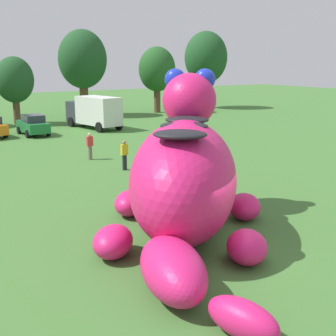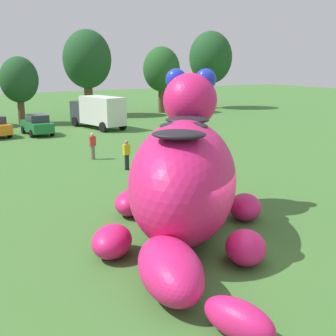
{
  "view_description": "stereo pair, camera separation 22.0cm",
  "coord_description": "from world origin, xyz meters",
  "views": [
    {
      "loc": [
        -9.0,
        -10.52,
        6.09
      ],
      "look_at": [
        -0.24,
        3.0,
        2.28
      ],
      "focal_mm": 48.55,
      "sensor_mm": 36.0,
      "label": 1
    },
    {
      "loc": [
        -8.81,
        -10.64,
        6.09
      ],
      "look_at": [
        -0.24,
        3.0,
        2.28
      ],
      "focal_mm": 48.55,
      "sensor_mm": 36.0,
      "label": 2
    }
  ],
  "objects": [
    {
      "name": "spectator_by_cars",
      "position": [
        2.17,
        15.78,
        0.85
      ],
      "size": [
        0.38,
        0.26,
        1.71
      ],
      "color": "#726656",
      "rests_on": "ground"
    },
    {
      "name": "tree_right",
      "position": [
        28.11,
        37.7,
        6.45
      ],
      "size": [
        5.56,
        5.56,
        9.87
      ],
      "color": "brown",
      "rests_on": "ground"
    },
    {
      "name": "tree_mid_right",
      "position": [
        19.89,
        36.47,
        5.09
      ],
      "size": [
        4.38,
        4.38,
        7.78
      ],
      "color": "brown",
      "rests_on": "ground"
    },
    {
      "name": "spectator_wandering",
      "position": [
        2.69,
        12.08,
        0.85
      ],
      "size": [
        0.38,
        0.26,
        1.71
      ],
      "color": "black",
      "rests_on": "ground"
    },
    {
      "name": "box_truck",
      "position": [
        8.02,
        28.23,
        1.6
      ],
      "size": [
        3.25,
        6.65,
        2.95
      ],
      "color": "#333842",
      "rests_on": "ground"
    },
    {
      "name": "tree_centre",
      "position": [
        2.78,
        34.95,
        4.28
      ],
      "size": [
        3.69,
        3.69,
        6.54
      ],
      "color": "brown",
      "rests_on": "ground"
    },
    {
      "name": "tree_centre_right",
      "position": [
        11.13,
        37.97,
        6.22
      ],
      "size": [
        5.36,
        5.36,
        9.51
      ],
      "color": "brown",
      "rests_on": "ground"
    },
    {
      "name": "car_green",
      "position": [
        2.1,
        27.48,
        0.86
      ],
      "size": [
        1.94,
        4.1,
        1.72
      ],
      "color": "#1E7238",
      "rests_on": "ground"
    },
    {
      "name": "ground_plane",
      "position": [
        0.0,
        0.0,
        0.0
      ],
      "size": [
        160.0,
        160.0,
        0.0
      ],
      "primitive_type": "plane",
      "color": "#427533"
    },
    {
      "name": "giant_inflatable_creature",
      "position": [
        -0.23,
        1.98,
        2.12
      ],
      "size": [
        8.02,
        10.85,
        5.8
      ],
      "color": "#E01E6B",
      "rests_on": "ground"
    }
  ]
}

